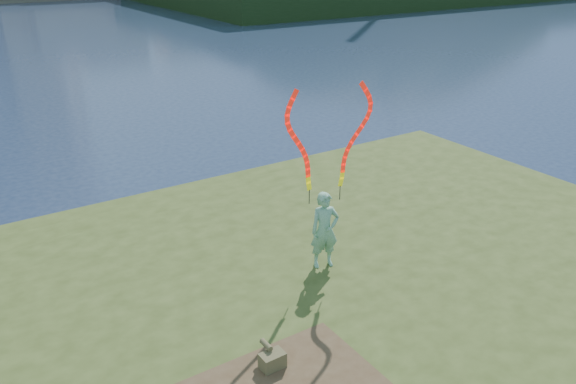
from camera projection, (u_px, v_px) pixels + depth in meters
ground at (297, 303)px, 11.57m from camera, size 320.00×320.00×0.00m
grassy_knoll at (371, 352)px, 9.66m from camera, size 20.00×18.00×0.80m
woman_with_ribbons at (325, 201)px, 10.87m from camera, size 1.97×0.64×3.98m
canvas_bag at (272, 360)px, 8.58m from camera, size 0.38×0.44×0.36m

